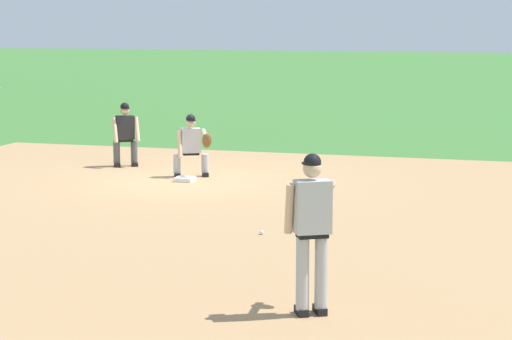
% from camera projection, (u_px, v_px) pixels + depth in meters
% --- Properties ---
extents(ground_plane, '(160.00, 160.00, 0.00)m').
position_uv_depth(ground_plane, '(185.00, 181.00, 20.62)').
color(ground_plane, '#3D7533').
extents(infield_dirt_patch, '(18.00, 18.00, 0.01)m').
position_uv_depth(infield_dirt_patch, '(230.00, 229.00, 15.98)').
color(infield_dirt_patch, tan).
rests_on(infield_dirt_patch, ground).
extents(first_base_bag, '(0.38, 0.38, 0.09)m').
position_uv_depth(first_base_bag, '(185.00, 179.00, 20.62)').
color(first_base_bag, white).
rests_on(first_base_bag, ground).
extents(baseball, '(0.07, 0.07, 0.07)m').
position_uv_depth(baseball, '(262.00, 232.00, 15.55)').
color(baseball, white).
rests_on(baseball, ground).
extents(pitcher, '(0.84, 0.58, 1.86)m').
position_uv_depth(pitcher, '(313.00, 224.00, 11.23)').
color(pitcher, black).
rests_on(pitcher, ground).
extents(first_baseman, '(0.83, 1.01, 1.34)m').
position_uv_depth(first_baseman, '(192.00, 143.00, 21.04)').
color(first_baseman, black).
rests_on(first_baseman, ground).
extents(umpire, '(0.64, 0.68, 1.46)m').
position_uv_depth(umpire, '(125.00, 132.00, 22.56)').
color(umpire, black).
rests_on(umpire, ground).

